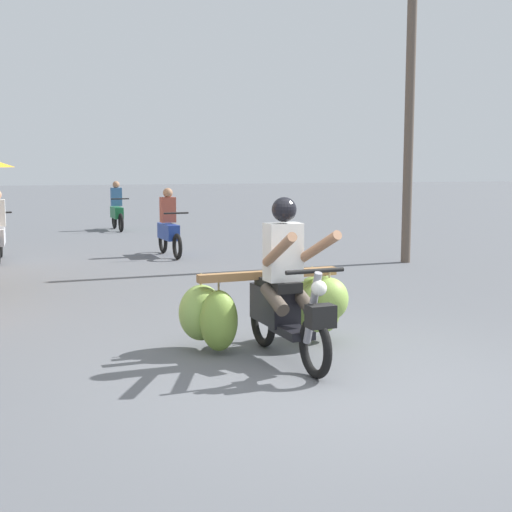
# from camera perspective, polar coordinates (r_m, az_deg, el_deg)

# --- Properties ---
(ground_plane) EXTENTS (120.00, 120.00, 0.00)m
(ground_plane) POSITION_cam_1_polar(r_m,az_deg,el_deg) (6.32, 6.22, -10.12)
(ground_plane) COLOR #56595E
(motorbike_main_loaded) EXTENTS (1.82, 1.88, 1.58)m
(motorbike_main_loaded) POSITION_cam_1_polar(r_m,az_deg,el_deg) (7.29, 1.88, -3.72)
(motorbike_main_loaded) COLOR black
(motorbike_main_loaded) RESTS_ON ground
(motorbike_distant_ahead_left) EXTENTS (0.50, 1.62, 1.40)m
(motorbike_distant_ahead_left) POSITION_cam_1_polar(r_m,az_deg,el_deg) (14.85, -6.96, 2.19)
(motorbike_distant_ahead_left) COLOR black
(motorbike_distant_ahead_left) RESTS_ON ground
(motorbike_distant_ahead_right) EXTENTS (0.50, 1.62, 1.40)m
(motorbike_distant_ahead_right) POSITION_cam_1_polar(r_m,az_deg,el_deg) (20.90, -11.01, 3.59)
(motorbike_distant_ahead_right) COLOR black
(motorbike_distant_ahead_right) RESTS_ON ground
(utility_pole) EXTENTS (0.18, 0.18, 5.74)m
(utility_pole) POSITION_cam_1_polar(r_m,az_deg,el_deg) (14.04, 12.12, 11.19)
(utility_pole) COLOR brown
(utility_pole) RESTS_ON ground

